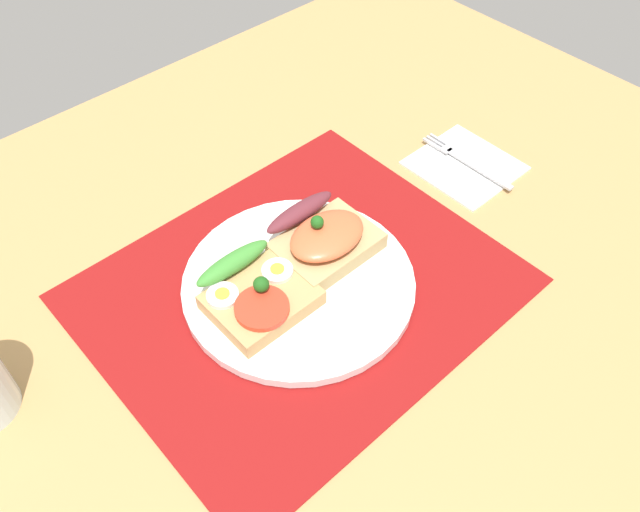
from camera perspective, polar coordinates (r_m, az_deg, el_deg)
ground_plane at (r=70.35cm, az=-1.81°, el=-3.65°), size 120.00×90.00×3.20cm
placemat at (r=68.98cm, az=-1.84°, el=-2.76°), size 41.52×34.76×0.30cm
plate at (r=68.45cm, az=-1.86°, el=-2.40°), size 24.23×24.23×1.08cm
sandwich_egg_tomato at (r=65.40cm, az=-5.52°, el=-3.27°), size 9.97×9.77×4.02cm
sandwich_salmon at (r=69.36cm, az=0.30°, el=1.59°), size 10.62×9.25×5.32cm
napkin at (r=84.47cm, az=12.46°, el=7.75°), size 11.38×11.80×0.60cm
fork at (r=84.46cm, az=12.44°, el=8.16°), size 1.62×13.45×0.32cm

